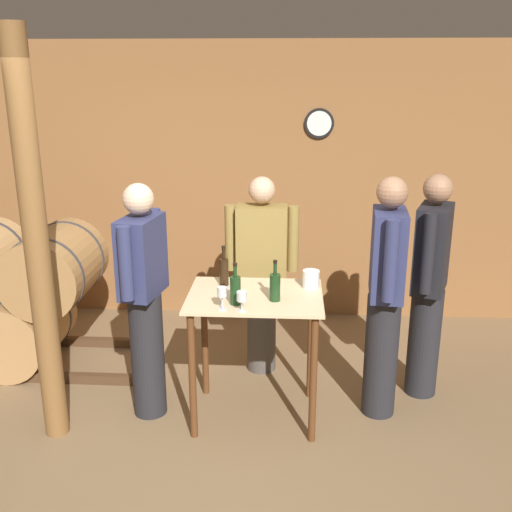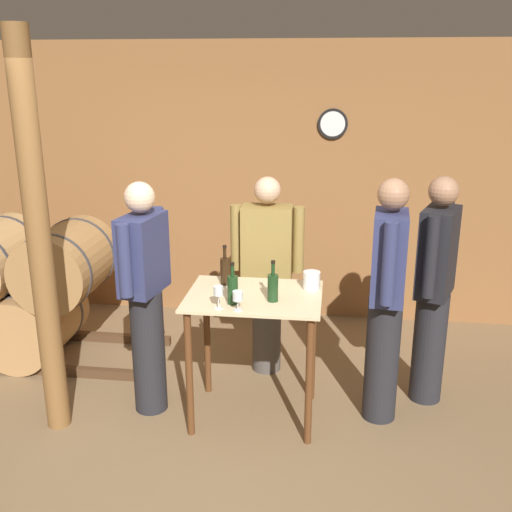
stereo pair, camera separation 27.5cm
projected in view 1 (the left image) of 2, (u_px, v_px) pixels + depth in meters
The scene contains 15 objects.
ground_plane at pixel (215, 461), 3.89m from camera, with size 14.00×14.00×0.00m, color brown.
back_wall at pixel (244, 184), 5.88m from camera, with size 8.40×0.08×2.70m.
barrel_rack at pixel (0, 298), 5.05m from camera, with size 2.90×0.83×1.21m.
tasting_table at pixel (255, 322), 4.19m from camera, with size 0.93×0.71×0.95m.
wooden_post at pixel (37, 248), 3.80m from camera, with size 0.16×0.16×2.70m.
wine_bottle_far_left at pixel (224, 271), 4.28m from camera, with size 0.07×0.07×0.30m.
wine_bottle_left at pixel (235, 289), 3.94m from camera, with size 0.07×0.07×0.29m.
wine_bottle_center at pixel (275, 286), 4.00m from camera, with size 0.07×0.07×0.28m.
wine_glass_near_left at pixel (222, 293), 3.84m from camera, with size 0.06×0.06×0.15m.
wine_glass_near_center at pixel (242, 297), 3.83m from camera, with size 0.07×0.07×0.13m.
ice_bucket at pixel (311, 279), 4.25m from camera, with size 0.12×0.12×0.13m.
person_host at pixel (385, 294), 4.18m from camera, with size 0.25×0.59×1.76m.
person_visitor_with_scarf at pixel (262, 272), 4.84m from camera, with size 0.59×0.24×1.64m.
person_visitor_bearded at pixel (429, 282), 4.45m from camera, with size 0.34×0.56×1.73m.
person_visitor_near_door at pixel (144, 297), 4.18m from camera, with size 0.29×0.58×1.72m.
Camera 1 is at (0.47, -3.29, 2.44)m, focal length 42.00 mm.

